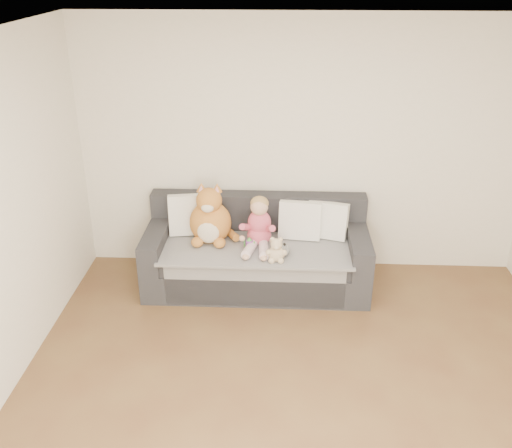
% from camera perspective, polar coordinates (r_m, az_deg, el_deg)
% --- Properties ---
extents(room_shell, '(5.00, 5.00, 5.00)m').
position_cam_1_polar(room_shell, '(3.84, 5.39, -2.01)').
color(room_shell, brown).
rests_on(room_shell, ground).
extents(sofa, '(2.20, 0.94, 0.85)m').
position_cam_1_polar(sofa, '(5.76, 0.09, -3.15)').
color(sofa, '#292A2F').
rests_on(sofa, ground).
extents(cushion_left, '(0.47, 0.27, 0.42)m').
position_cam_1_polar(cushion_left, '(5.80, -6.54, 0.95)').
color(cushion_left, silver).
rests_on(cushion_left, sofa).
extents(cushion_right_back, '(0.43, 0.23, 0.39)m').
position_cam_1_polar(cushion_right_back, '(5.68, 4.41, 0.37)').
color(cushion_right_back, silver).
rests_on(cushion_right_back, sofa).
extents(cushion_right_front, '(0.43, 0.29, 0.38)m').
position_cam_1_polar(cushion_right_front, '(5.73, 7.17, 0.38)').
color(cushion_right_front, silver).
rests_on(cushion_right_front, sofa).
extents(toddler, '(0.36, 0.51, 0.50)m').
position_cam_1_polar(toddler, '(5.51, 0.29, -0.17)').
color(toddler, '#D94C82').
rests_on(toddler, sofa).
extents(plush_cat, '(0.50, 0.43, 0.63)m').
position_cam_1_polar(plush_cat, '(5.61, -4.59, 0.46)').
color(plush_cat, '#BE732A').
rests_on(plush_cat, sofa).
extents(teddy_bear, '(0.20, 0.14, 0.25)m').
position_cam_1_polar(teddy_bear, '(5.27, 2.04, -2.77)').
color(teddy_bear, tan).
rests_on(teddy_bear, sofa).
extents(plush_cow, '(0.13, 0.20, 0.16)m').
position_cam_1_polar(plush_cow, '(5.39, 2.71, -2.52)').
color(plush_cow, white).
rests_on(plush_cow, sofa).
extents(sippy_cup, '(0.11, 0.09, 0.13)m').
position_cam_1_polar(sippy_cup, '(5.49, -0.67, -1.92)').
color(sippy_cup, purple).
rests_on(sippy_cup, sofa).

